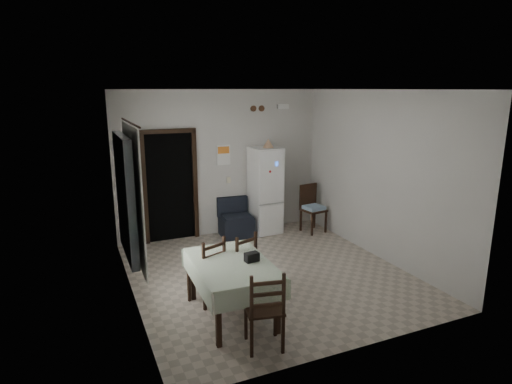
{
  "coord_description": "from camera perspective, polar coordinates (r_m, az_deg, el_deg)",
  "views": [
    {
      "loc": [
        -2.74,
        -5.78,
        2.92
      ],
      "look_at": [
        0.0,
        0.5,
        1.25
      ],
      "focal_mm": 30.0,
      "sensor_mm": 36.0,
      "label": 1
    }
  ],
  "objects": [
    {
      "name": "ground",
      "position": [
        7.03,
        1.66,
        -10.85
      ],
      "size": [
        4.5,
        4.5,
        0.0
      ],
      "primitive_type": "plane",
      "color": "#A69887",
      "rests_on": "ground"
    },
    {
      "name": "ceiling",
      "position": [
        6.4,
        1.84,
        13.51
      ],
      "size": [
        4.2,
        4.5,
        0.02
      ],
      "primitive_type": null,
      "color": "white",
      "rests_on": "ground"
    },
    {
      "name": "wall_back",
      "position": [
        8.61,
        -4.67,
        3.82
      ],
      "size": [
        4.2,
        0.02,
        2.9
      ],
      "primitive_type": null,
      "color": "beige",
      "rests_on": "ground"
    },
    {
      "name": "wall_front",
      "position": [
        4.7,
        13.57,
        -4.89
      ],
      "size": [
        4.2,
        0.02,
        2.9
      ],
      "primitive_type": null,
      "color": "beige",
      "rests_on": "ground"
    },
    {
      "name": "wall_left",
      "position": [
        6.0,
        -16.72,
        -1.07
      ],
      "size": [
        0.02,
        4.5,
        2.9
      ],
      "primitive_type": null,
      "color": "beige",
      "rests_on": "ground"
    },
    {
      "name": "wall_right",
      "position": [
        7.68,
        16.07,
        2.12
      ],
      "size": [
        0.02,
        4.5,
        2.9
      ],
      "primitive_type": null,
      "color": "beige",
      "rests_on": "ground"
    },
    {
      "name": "doorway",
      "position": [
        8.61,
        -11.69,
        0.93
      ],
      "size": [
        1.06,
        0.52,
        2.22
      ],
      "color": "black",
      "rests_on": "ground"
    },
    {
      "name": "window_recess",
      "position": [
        5.78,
        -17.02,
        -0.62
      ],
      "size": [
        0.1,
        1.2,
        1.6
      ],
      "primitive_type": "cube",
      "color": "silver",
      "rests_on": "ground"
    },
    {
      "name": "curtain",
      "position": [
        5.79,
        -15.94,
        -0.52
      ],
      "size": [
        0.02,
        1.45,
        1.85
      ],
      "primitive_type": "cube",
      "color": "white",
      "rests_on": "ground"
    },
    {
      "name": "curtain_rod",
      "position": [
        5.64,
        -16.48,
        8.89
      ],
      "size": [
        0.02,
        1.6,
        0.02
      ],
      "primitive_type": "cylinder",
      "rotation": [
        1.57,
        0.0,
        0.0
      ],
      "color": "black",
      "rests_on": "ground"
    },
    {
      "name": "calendar",
      "position": [
        8.59,
        -4.35,
        4.95
      ],
      "size": [
        0.28,
        0.02,
        0.4
      ],
      "primitive_type": "cube",
      "color": "white",
      "rests_on": "ground"
    },
    {
      "name": "calendar_image",
      "position": [
        8.57,
        -4.35,
        5.6
      ],
      "size": [
        0.24,
        0.01,
        0.14
      ],
      "primitive_type": "cube",
      "color": "orange",
      "rests_on": "ground"
    },
    {
      "name": "light_switch",
      "position": [
        8.72,
        -3.67,
        1.61
      ],
      "size": [
        0.08,
        0.02,
        0.12
      ],
      "primitive_type": "cube",
      "color": "beige",
      "rests_on": "ground"
    },
    {
      "name": "vent_left",
      "position": [
        8.73,
        -0.35,
        11.06
      ],
      "size": [
        0.12,
        0.03,
        0.12
      ],
      "primitive_type": "cylinder",
      "rotation": [
        1.57,
        0.0,
        0.0
      ],
      "color": "brown",
      "rests_on": "ground"
    },
    {
      "name": "vent_right",
      "position": [
        8.8,
        0.75,
        11.08
      ],
      "size": [
        0.12,
        0.03,
        0.12
      ],
      "primitive_type": "cylinder",
      "rotation": [
        1.57,
        0.0,
        0.0
      ],
      "color": "brown",
      "rests_on": "ground"
    },
    {
      "name": "emergency_light",
      "position": [
        8.98,
        3.6,
        11.3
      ],
      "size": [
        0.25,
        0.07,
        0.09
      ],
      "primitive_type": "cube",
      "color": "white",
      "rests_on": "ground"
    },
    {
      "name": "fridge",
      "position": [
        8.74,
        1.25,
        0.2
      ],
      "size": [
        0.6,
        0.6,
        1.77
      ],
      "primitive_type": null,
      "rotation": [
        0.0,
        0.0,
        0.05
      ],
      "color": "white",
      "rests_on": "ground"
    },
    {
      "name": "tan_cone",
      "position": [
        8.56,
        1.64,
        6.53
      ],
      "size": [
        0.24,
        0.24,
        0.18
      ],
      "primitive_type": "cone",
      "rotation": [
        0.0,
        0.0,
        0.11
      ],
      "color": "#A57D5C",
      "rests_on": "fridge"
    },
    {
      "name": "navy_seat",
      "position": [
        8.63,
        -2.65,
        -3.44
      ],
      "size": [
        0.67,
        0.66,
        0.76
      ],
      "primitive_type": null,
      "rotation": [
        0.0,
        0.0,
        -0.08
      ],
      "color": "black",
      "rests_on": "ground"
    },
    {
      "name": "corner_chair",
      "position": [
        8.91,
        7.69,
        -2.24
      ],
      "size": [
        0.49,
        0.49,
        0.99
      ],
      "primitive_type": null,
      "rotation": [
        0.0,
        0.0,
        0.15
      ],
      "color": "black",
      "rests_on": "ground"
    },
    {
      "name": "dining_table",
      "position": [
        5.72,
        -3.21,
        -12.77
      ],
      "size": [
        0.99,
        1.46,
        0.75
      ],
      "primitive_type": null,
      "rotation": [
        0.0,
        0.0,
        -0.03
      ],
      "color": "#B0C0A5",
      "rests_on": "ground"
    },
    {
      "name": "black_bag",
      "position": [
        5.56,
        -0.57,
        -8.67
      ],
      "size": [
        0.19,
        0.13,
        0.12
      ],
      "primitive_type": "cube",
      "rotation": [
        0.0,
        0.0,
        0.12
      ],
      "color": "black",
      "rests_on": "dining_table"
    },
    {
      "name": "dining_chair_far_left",
      "position": [
        6.04,
        -6.63,
        -10.2
      ],
      "size": [
        0.53,
        0.53,
        0.96
      ],
      "primitive_type": null,
      "rotation": [
        0.0,
        0.0,
        3.51
      ],
      "color": "black",
      "rests_on": "ground"
    },
    {
      "name": "dining_chair_far_right",
      "position": [
        6.23,
        -2.37,
        -9.43
      ],
      "size": [
        0.52,
        0.52,
        0.95
      ],
      "primitive_type": null,
      "rotation": [
        0.0,
        0.0,
        3.49
      ],
      "color": "black",
      "rests_on": "ground"
    },
    {
      "name": "dining_chair_near_head",
      "position": [
        5.04,
        1.08,
        -15.18
      ],
      "size": [
        0.5,
        0.5,
        0.97
      ],
      "primitive_type": null,
      "rotation": [
        0.0,
        0.0,
        2.93
      ],
      "color": "black",
      "rests_on": "ground"
    }
  ]
}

